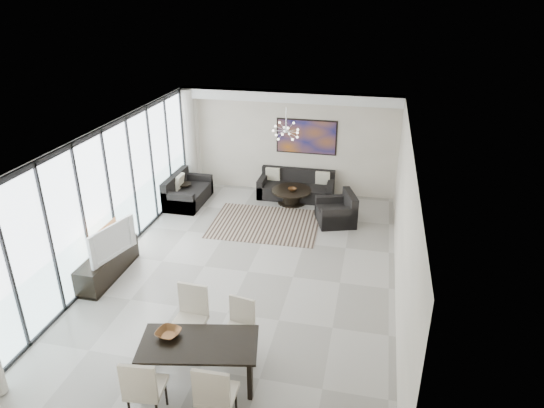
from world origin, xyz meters
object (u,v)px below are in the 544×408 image
(sofa_main, at_px, (296,189))
(dining_table, at_px, (199,348))
(tv_console, at_px, (107,264))
(television, at_px, (108,240))
(coffee_table, at_px, (292,195))

(sofa_main, distance_m, dining_table, 7.18)
(dining_table, bearing_deg, sofa_main, 88.37)
(sofa_main, bearing_deg, tv_console, -122.49)
(television, bearing_deg, sofa_main, -15.96)
(television, xyz_separation_m, dining_table, (2.71, -2.27, -0.26))
(tv_console, bearing_deg, television, -25.49)
(sofa_main, relative_size, television, 1.75)
(tv_console, height_order, dining_table, dining_table)
(coffee_table, xyz_separation_m, dining_table, (-0.15, -6.75, 0.41))
(television, bearing_deg, coffee_table, -17.72)
(sofa_main, height_order, dining_table, sofa_main)
(coffee_table, bearing_deg, tv_console, -124.37)
(dining_table, bearing_deg, television, 140.10)
(coffee_table, distance_m, tv_console, 5.35)
(coffee_table, relative_size, sofa_main, 0.52)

